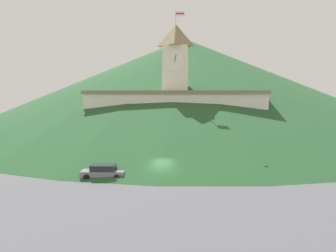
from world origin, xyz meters
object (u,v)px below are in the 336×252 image
street_lamp_far_right (200,133)px  car_gray_pickup (103,172)px  car_red_sedan (180,159)px  car_green_wagon (79,159)px  car_white_taxi (257,171)px  pedestrian (196,152)px  car_yellow_coupe (176,168)px  car_black_suv (260,156)px  street_lamp_left (145,133)px

street_lamp_far_right → car_gray_pickup: (-11.77, -16.47, -3.00)m
car_red_sedan → car_gray_pickup: size_ratio=0.83×
car_red_sedan → car_green_wagon: bearing=-171.1°
car_gray_pickup → car_green_wagon: bearing=-57.1°
car_white_taxi → car_red_sedan: (-10.00, 6.25, -0.02)m
car_green_wagon → pedestrian: (17.16, 6.31, 0.23)m
car_gray_pickup → pedestrian: bearing=-131.4°
car_green_wagon → pedestrian: size_ratio=2.72×
street_lamp_far_right → car_yellow_coupe: street_lamp_far_right is taller
car_white_taxi → car_gray_pickup: 19.10m
car_white_taxi → car_green_wagon: bearing=174.9°
car_white_taxi → car_red_sedan: size_ratio=1.03×
car_red_sedan → car_black_suv: (12.07, 3.13, 0.16)m
car_green_wagon → pedestrian: 18.28m
car_yellow_coupe → car_black_suv: 15.13m
street_lamp_far_right → car_yellow_coupe: (-3.22, -12.67, -3.18)m
street_lamp_left → car_white_taxi: street_lamp_left is taller
street_lamp_far_right → pedestrian: size_ratio=3.05×
street_lamp_far_right → pedestrian: 3.59m
car_red_sedan → car_black_suv: car_black_suv is taller
car_black_suv → pedestrian: size_ratio=2.92×
car_gray_pickup → car_red_sedan: bearing=-137.4°
pedestrian → street_lamp_far_right: bearing=110.5°
pedestrian → car_yellow_coupe: bearing=-62.2°
street_lamp_left → car_black_suv: bearing=-12.0°
street_lamp_far_right → car_green_wagon: size_ratio=1.12×
street_lamp_far_right → street_lamp_left: bearing=180.0°
car_red_sedan → car_gray_pickup: 12.90m
car_yellow_coupe → car_red_sedan: bearing=-99.4°
street_lamp_left → street_lamp_far_right: bearing=-0.0°
car_black_suv → pedestrian: 10.07m
car_black_suv → car_red_sedan: bearing=19.5°
street_lamp_left → street_lamp_far_right: street_lamp_far_right is taller
car_gray_pickup → pedestrian: 18.17m
street_lamp_left → car_red_sedan: bearing=-47.7°
car_red_sedan → car_yellow_coupe: car_red_sedan is taller
car_red_sedan → car_green_wagon: car_green_wagon is taller
car_green_wagon → car_yellow_coupe: 15.32m
street_lamp_left → car_green_wagon: size_ratio=1.10×
car_red_sedan → car_yellow_coupe: 5.61m
car_white_taxi → car_red_sedan: bearing=154.2°
street_lamp_left → pedestrian: (8.62, -2.02, -2.80)m
car_green_wagon → street_lamp_far_right: bearing=-158.9°
car_black_suv → pedestrian: car_black_suv is taller
car_black_suv → car_yellow_coupe: bearing=40.2°
pedestrian → car_red_sedan: bearing=-72.5°
car_black_suv → car_gray_pickup: bearing=35.9°
car_black_suv → car_gray_pickup: size_ratio=0.93×
car_green_wagon → car_black_suv: 27.40m
street_lamp_left → car_black_suv: 19.14m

